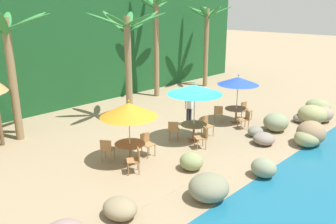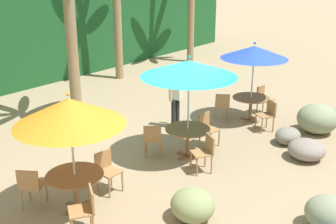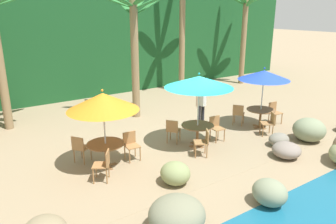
# 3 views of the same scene
# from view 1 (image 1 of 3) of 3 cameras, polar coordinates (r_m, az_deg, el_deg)

# --- Properties ---
(ground_plane) EXTENTS (120.00, 120.00, 0.00)m
(ground_plane) POSITION_cam_1_polar(r_m,az_deg,el_deg) (14.83, 2.71, -4.61)
(ground_plane) COLOR #937F60
(terrace_deck) EXTENTS (18.00, 5.20, 0.01)m
(terrace_deck) POSITION_cam_1_polar(r_m,az_deg,el_deg) (14.83, 2.71, -4.59)
(terrace_deck) COLOR #937F60
(terrace_deck) RESTS_ON ground
(foliage_backdrop) EXTENTS (28.00, 2.40, 6.00)m
(foliage_backdrop) POSITION_cam_1_polar(r_m,az_deg,el_deg) (20.99, -16.16, 9.65)
(foliage_backdrop) COLOR #194C23
(foliage_backdrop) RESTS_ON ground
(rock_seawall) EXTENTS (17.08, 3.04, 1.00)m
(rock_seawall) POSITION_cam_1_polar(r_m,az_deg,el_deg) (14.05, 16.04, -4.88)
(rock_seawall) COLOR slate
(rock_seawall) RESTS_ON ground
(umbrella_orange) EXTENTS (2.04, 2.04, 2.36)m
(umbrella_orange) POSITION_cam_1_polar(r_m,az_deg,el_deg) (12.14, -6.48, 0.36)
(umbrella_orange) COLOR silver
(umbrella_orange) RESTS_ON ground
(dining_table_orange) EXTENTS (1.10, 1.10, 0.74)m
(dining_table_orange) POSITION_cam_1_polar(r_m,az_deg,el_deg) (12.61, -6.27, -5.70)
(dining_table_orange) COLOR brown
(dining_table_orange) RESTS_ON ground
(chair_orange_seaward) EXTENTS (0.44, 0.45, 0.87)m
(chair_orange_seaward) POSITION_cam_1_polar(r_m,az_deg,el_deg) (13.20, -3.52, -5.04)
(chair_orange_seaward) COLOR #9E7042
(chair_orange_seaward) RESTS_ON ground
(chair_orange_inland) EXTENTS (0.59, 0.58, 0.87)m
(chair_orange_inland) POSITION_cam_1_polar(r_m,az_deg,el_deg) (12.84, -10.02, -5.93)
(chair_orange_inland) COLOR #9E7042
(chair_orange_inland) RESTS_ON ground
(chair_orange_left) EXTENTS (0.59, 0.59, 0.87)m
(chair_orange_left) POSITION_cam_1_polar(r_m,az_deg,el_deg) (11.89, -5.36, -7.67)
(chair_orange_left) COLOR #9E7042
(chair_orange_left) RESTS_ON ground
(umbrella_teal) EXTENTS (2.27, 2.27, 2.53)m
(umbrella_teal) POSITION_cam_1_polar(r_m,az_deg,el_deg) (14.10, 4.42, 3.71)
(umbrella_teal) COLOR silver
(umbrella_teal) RESTS_ON ground
(dining_table_teal) EXTENTS (1.10, 1.10, 0.74)m
(dining_table_teal) POSITION_cam_1_polar(r_m,az_deg,el_deg) (14.56, 4.27, -2.47)
(dining_table_teal) COLOR brown
(dining_table_teal) RESTS_ON ground
(chair_teal_seaward) EXTENTS (0.46, 0.46, 0.87)m
(chair_teal_seaward) POSITION_cam_1_polar(r_m,az_deg,el_deg) (15.23, 6.31, -2.04)
(chair_teal_seaward) COLOR #9E7042
(chair_teal_seaward) RESTS_ON ground
(chair_teal_inland) EXTENTS (0.59, 0.59, 0.87)m
(chair_teal_inland) POSITION_cam_1_polar(r_m,az_deg,el_deg) (14.56, 0.90, -2.84)
(chair_teal_inland) COLOR #9E7042
(chair_teal_inland) RESTS_ON ground
(chair_teal_left) EXTENTS (0.59, 0.58, 0.87)m
(chair_teal_left) POSITION_cam_1_polar(r_m,az_deg,el_deg) (13.87, 5.70, -3.98)
(chair_teal_left) COLOR #9E7042
(chair_teal_left) RESTS_ON ground
(umbrella_blue) EXTENTS (1.95, 1.95, 2.39)m
(umbrella_blue) POSITION_cam_1_polar(r_m,az_deg,el_deg) (16.67, 11.46, 5.04)
(umbrella_blue) COLOR silver
(umbrella_blue) RESTS_ON ground
(dining_table_blue) EXTENTS (1.10, 1.10, 0.74)m
(dining_table_blue) POSITION_cam_1_polar(r_m,az_deg,el_deg) (17.03, 11.17, 0.17)
(dining_table_blue) COLOR brown
(dining_table_blue) RESTS_ON ground
(chair_blue_seaward) EXTENTS (0.45, 0.46, 0.87)m
(chair_blue_seaward) POSITION_cam_1_polar(r_m,az_deg,el_deg) (17.77, 12.61, 0.44)
(chair_blue_seaward) COLOR #9E7042
(chair_blue_seaward) RESTS_ON ground
(chair_blue_inland) EXTENTS (0.59, 0.59, 0.87)m
(chair_blue_inland) POSITION_cam_1_polar(r_m,az_deg,el_deg) (16.97, 8.29, -0.10)
(chair_blue_inland) COLOR #9E7042
(chair_blue_inland) RESTS_ON ground
(chair_blue_left) EXTENTS (0.59, 0.59, 0.87)m
(chair_blue_left) POSITION_cam_1_polar(r_m,az_deg,el_deg) (16.36, 12.61, -1.00)
(chair_blue_left) COLOR #9E7042
(chair_blue_left) RESTS_ON ground
(palm_tree_nearest) EXTENTS (3.78, 3.49, 5.32)m
(palm_tree_nearest) POSITION_cam_1_polar(r_m,az_deg,el_deg) (15.39, -24.64, 8.84)
(palm_tree_nearest) COLOR olive
(palm_tree_nearest) RESTS_ON ground
(palm_tree_second) EXTENTS (3.52, 3.62, 5.29)m
(palm_tree_second) POSITION_cam_1_polar(r_m,az_deg,el_deg) (16.58, -6.55, 10.90)
(palm_tree_second) COLOR olive
(palm_tree_second) RESTS_ON ground
(palm_tree_third) EXTENTS (3.09, 3.05, 6.15)m
(palm_tree_third) POSITION_cam_1_polar(r_m,az_deg,el_deg) (21.38, -2.01, 13.40)
(palm_tree_third) COLOR olive
(palm_tree_third) RESTS_ON ground
(palm_tree_fourth) EXTENTS (3.24, 3.22, 5.52)m
(palm_tree_fourth) POSITION_cam_1_polar(r_m,az_deg,el_deg) (24.34, 6.38, 13.14)
(palm_tree_fourth) COLOR olive
(palm_tree_fourth) RESTS_ON ground
(waiter_in_white) EXTENTS (0.52, 0.38, 1.70)m
(waiter_in_white) POSITION_cam_1_polar(r_m,az_deg,el_deg) (16.31, 3.50, 1.08)
(waiter_in_white) COLOR #232328
(waiter_in_white) RESTS_ON ground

